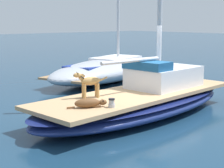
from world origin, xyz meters
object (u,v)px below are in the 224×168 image
sailboat_main (138,103)px  deck_winch (112,103)px  dog_brown (89,103)px  moored_boat_port_side (109,69)px  dog_tan (89,82)px

sailboat_main → deck_winch: deck_winch is taller
dog_brown → moored_boat_port_side: (-5.62, 5.53, -0.24)m
sailboat_main → dog_brown: (0.51, -2.17, 0.43)m
dog_tan → dog_brown: 1.11m
deck_winch → dog_brown: bearing=-129.9°
deck_winch → sailboat_main: bearing=115.7°
dog_brown → deck_winch: (0.34, 0.40, -0.01)m
sailboat_main → dog_brown: size_ratio=8.19×
moored_boat_port_side → deck_winch: bearing=-40.7°
dog_brown → deck_winch: size_ratio=4.30×
sailboat_main → deck_winch: size_ratio=35.24×
dog_brown → deck_winch: 0.53m
dog_brown → moored_boat_port_side: 7.88m
dog_tan → deck_winch: (1.17, -0.25, -0.32)m
sailboat_main → deck_winch: (0.85, -1.76, 0.42)m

